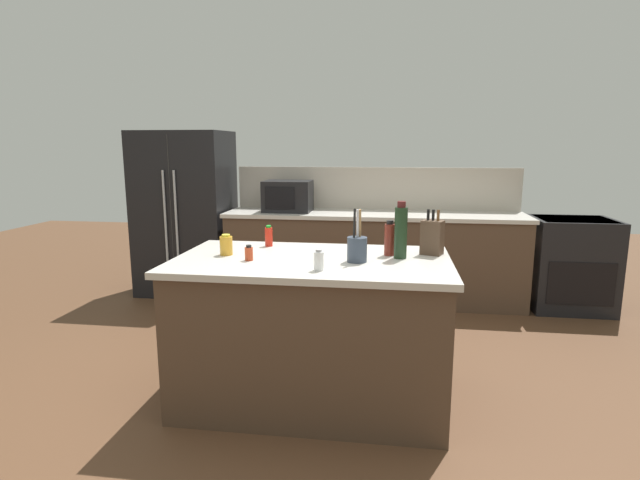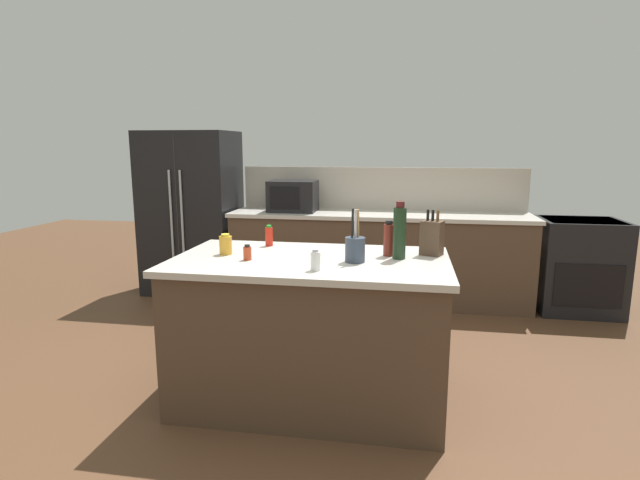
% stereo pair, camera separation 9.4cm
% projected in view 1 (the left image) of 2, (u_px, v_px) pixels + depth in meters
% --- Properties ---
extents(ground_plane, '(14.00, 14.00, 0.00)m').
position_uv_depth(ground_plane, '(312.00, 398.00, 3.27)').
color(ground_plane, brown).
extents(back_counter_run, '(3.11, 0.66, 0.94)m').
position_uv_depth(back_counter_run, '(373.00, 257.00, 5.28)').
color(back_counter_run, '#4C3828').
rests_on(back_counter_run, ground_plane).
extents(wall_backsplash, '(3.07, 0.03, 0.46)m').
position_uv_depth(wall_backsplash, '(375.00, 188.00, 5.46)').
color(wall_backsplash, '#B2A899').
rests_on(wall_backsplash, back_counter_run).
extents(kitchen_island, '(1.71, 0.98, 0.94)m').
position_uv_depth(kitchen_island, '(312.00, 330.00, 3.18)').
color(kitchen_island, '#4C3828').
rests_on(kitchen_island, ground_plane).
extents(refrigerator, '(0.99, 0.75, 1.79)m').
position_uv_depth(refrigerator, '(185.00, 213.00, 5.54)').
color(refrigerator, black).
rests_on(refrigerator, ground_plane).
extents(range_oven, '(0.76, 0.65, 0.92)m').
position_uv_depth(range_oven, '(571.00, 263.00, 5.00)').
color(range_oven, black).
rests_on(range_oven, ground_plane).
extents(microwave, '(0.50, 0.39, 0.33)m').
position_uv_depth(microwave, '(288.00, 196.00, 5.29)').
color(microwave, black).
rests_on(microwave, back_counter_run).
extents(knife_block, '(0.16, 0.14, 0.29)m').
position_uv_depth(knife_block, '(432.00, 237.00, 3.19)').
color(knife_block, '#4C3828').
rests_on(knife_block, kitchen_island).
extents(utensil_crock, '(0.12, 0.12, 0.32)m').
position_uv_depth(utensil_crock, '(357.00, 248.00, 2.99)').
color(utensil_crock, '#333D4C').
rests_on(utensil_crock, kitchen_island).
extents(hot_sauce_bottle, '(0.05, 0.05, 0.15)m').
position_uv_depth(hot_sauce_bottle, '(269.00, 236.00, 3.46)').
color(hot_sauce_bottle, red).
rests_on(hot_sauce_bottle, kitchen_island).
extents(vinegar_bottle, '(0.07, 0.07, 0.22)m').
position_uv_depth(vinegar_bottle, '(390.00, 239.00, 3.16)').
color(vinegar_bottle, maroon).
rests_on(vinegar_bottle, kitchen_island).
extents(honey_jar, '(0.08, 0.08, 0.13)m').
position_uv_depth(honey_jar, '(226.00, 245.00, 3.18)').
color(honey_jar, gold).
rests_on(honey_jar, kitchen_island).
extents(salt_shaker, '(0.06, 0.06, 0.12)m').
position_uv_depth(salt_shaker, '(319.00, 261.00, 2.78)').
color(salt_shaker, silver).
rests_on(salt_shaker, kitchen_island).
extents(wine_bottle, '(0.08, 0.08, 0.35)m').
position_uv_depth(wine_bottle, '(401.00, 232.00, 3.07)').
color(wine_bottle, black).
rests_on(wine_bottle, kitchen_island).
extents(spice_jar_paprika, '(0.05, 0.05, 0.10)m').
position_uv_depth(spice_jar_paprika, '(249.00, 253.00, 3.03)').
color(spice_jar_paprika, '#B73D1E').
rests_on(spice_jar_paprika, kitchen_island).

